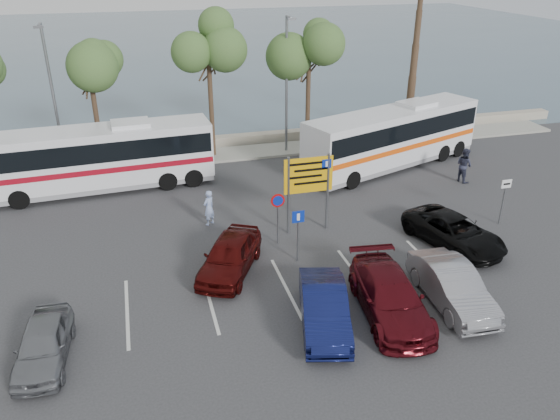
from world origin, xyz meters
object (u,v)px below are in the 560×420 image
object	(u,v)px
coach_bus_left	(100,160)
car_silver_b	(452,286)
direction_sign	(308,181)
car_silver_a	(43,344)
pedestrian_near	(209,208)
street_lamp_right	(287,79)
car_maroon	(390,296)
car_red	(230,255)
suv_black	(454,231)
car_blue	(324,308)
pedestrian_far	(464,165)
coach_bus_right	(393,139)
street_lamp_left	(53,93)

from	to	relation	value
coach_bus_left	car_silver_b	xyz separation A→B (m)	(12.10, -14.00, -0.93)
direction_sign	car_silver_a	world-z (taller)	direction_sign
car_silver_a	pedestrian_near	world-z (taller)	pedestrian_near
street_lamp_right	direction_sign	bearing A→B (deg)	-100.94
car_maroon	street_lamp_right	bearing A→B (deg)	93.30
street_lamp_right	car_red	distance (m)	14.67
car_silver_a	suv_black	bearing A→B (deg)	15.30
car_blue	pedestrian_far	bearing A→B (deg)	54.94
coach_bus_left	pedestrian_far	size ratio (longest dim) A/B	6.14
coach_bus_right	car_maroon	bearing A→B (deg)	-116.05
street_lamp_right	car_red	xyz separation A→B (m)	(-6.00, -12.82, -3.87)
car_silver_a	pedestrian_far	size ratio (longest dim) A/B	1.94
street_lamp_right	pedestrian_far	distance (m)	11.25
pedestrian_near	car_maroon	bearing A→B (deg)	81.92
direction_sign	coach_bus_right	size ratio (longest dim) A/B	0.31
street_lamp_right	suv_black	world-z (taller)	street_lamp_right
street_lamp_left	coach_bus_right	world-z (taller)	street_lamp_left
direction_sign	car_blue	bearing A→B (deg)	-103.47
street_lamp_left	pedestrian_near	size ratio (longest dim) A/B	4.76
car_blue	car_red	distance (m)	4.84
car_blue	pedestrian_near	world-z (taller)	pedestrian_near
street_lamp_right	car_silver_a	distance (m)	20.96
direction_sign	car_maroon	bearing A→B (deg)	-83.22
car_silver_a	pedestrian_far	bearing A→B (deg)	28.86
coach_bus_right	car_silver_a	world-z (taller)	coach_bus_right
direction_sign	coach_bus_left	distance (m)	11.54
street_lamp_right	car_silver_b	world-z (taller)	street_lamp_right
street_lamp_right	car_maroon	world-z (taller)	street_lamp_right
car_red	car_silver_b	size ratio (longest dim) A/B	0.97
car_blue	coach_bus_right	bearing A→B (deg)	70.26
coach_bus_right	car_silver_b	xyz separation A→B (m)	(-3.99, -13.08, -0.94)
coach_bus_right	car_silver_b	distance (m)	13.71
direction_sign	car_blue	xyz separation A→B (m)	(-1.60, -6.70, -1.73)
street_lamp_right	car_silver_b	distance (m)	17.50
pedestrian_near	car_blue	bearing A→B (deg)	68.41
coach_bus_left	car_maroon	bearing A→B (deg)	-55.28
suv_black	car_silver_b	bearing A→B (deg)	-137.08
coach_bus_left	suv_black	world-z (taller)	coach_bus_left
coach_bus_left	pedestrian_far	distance (m)	19.33
direction_sign	suv_black	xyz separation A→B (m)	(5.60, -2.93, -1.78)
street_lamp_left	coach_bus_left	xyz separation A→B (m)	(2.10, -3.02, -2.95)
direction_sign	coach_bus_left	bearing A→B (deg)	140.64
coach_bus_right	street_lamp_left	bearing A→B (deg)	167.79
car_silver_a	car_maroon	distance (m)	11.27
street_lamp_right	coach_bus_right	size ratio (longest dim) A/B	0.69
direction_sign	pedestrian_near	world-z (taller)	direction_sign
suv_black	direction_sign	bearing A→B (deg)	137.78
coach_bus_right	pedestrian_near	world-z (taller)	coach_bus_right
car_maroon	car_red	bearing A→B (deg)	146.15
street_lamp_right	coach_bus_left	size ratio (longest dim) A/B	0.69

